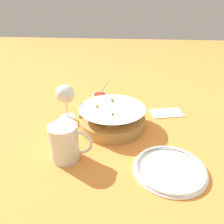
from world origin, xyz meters
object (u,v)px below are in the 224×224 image
at_px(sauce_cup, 100,98).
at_px(wine_glass, 65,95).
at_px(food_basket, 112,118).
at_px(beer_mug, 65,144).
at_px(side_plate, 170,168).

distance_m(sauce_cup, wine_glass, 0.21).
xyz_separation_m(food_basket, wine_glass, (-0.20, 0.06, 0.06)).
relative_size(food_basket, sauce_cup, 2.27).
distance_m(sauce_cup, beer_mug, 0.42).
height_order(sauce_cup, beer_mug, beer_mug).
distance_m(food_basket, side_plate, 0.30).
height_order(sauce_cup, wine_glass, wine_glass).
height_order(food_basket, beer_mug, beer_mug).
xyz_separation_m(food_basket, sauce_cup, (-0.08, 0.21, -0.01)).
bearing_deg(sauce_cup, beer_mug, -96.57).
distance_m(food_basket, beer_mug, 0.24).
bearing_deg(beer_mug, sauce_cup, 83.43).
bearing_deg(food_basket, wine_glass, 163.52).
relative_size(food_basket, beer_mug, 1.92).
bearing_deg(side_plate, beer_mug, 175.17).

